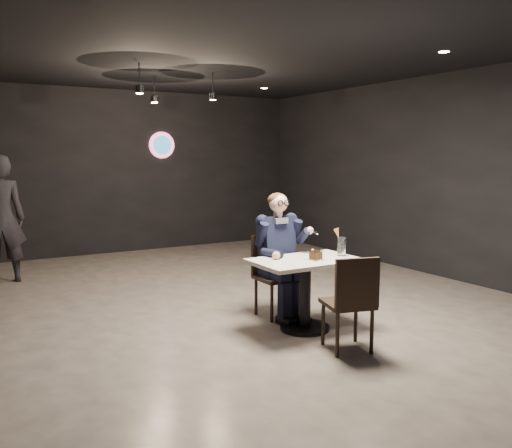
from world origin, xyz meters
TOP-DOWN VIEW (x-y plane):
  - floor at (0.00, 0.00)m, footprint 9.00×9.00m
  - wall_sign at (0.80, 4.47)m, footprint 0.50×0.06m
  - pendant_lights at (0.00, 2.00)m, footprint 1.40×1.20m
  - main_table at (0.29, -0.98)m, footprint 1.10×0.70m
  - chair_far at (0.29, -0.43)m, footprint 0.42×0.46m
  - chair_near at (0.29, -1.65)m, footprint 0.53×0.56m
  - seated_man at (0.29, -0.43)m, footprint 0.60×0.80m
  - dessert_plate at (0.36, -1.03)m, footprint 0.22×0.22m
  - cake_slice at (0.35, -1.08)m, footprint 0.14×0.12m
  - mint_leaf at (0.40, -1.11)m, footprint 0.06×0.04m
  - sundae_glass at (0.73, -1.02)m, footprint 0.09×0.09m
  - wafer_cone at (0.69, -1.00)m, footprint 0.07×0.07m
  - passerby at (-2.21, 2.95)m, footprint 0.69×0.47m

SIDE VIEW (x-z plane):
  - floor at x=0.00m, z-range 0.00..0.00m
  - main_table at x=0.29m, z-range 0.00..0.75m
  - chair_far at x=0.29m, z-range 0.00..0.92m
  - chair_near at x=0.29m, z-range 0.00..0.92m
  - seated_man at x=0.29m, z-range 0.00..1.44m
  - dessert_plate at x=0.36m, z-range 0.75..0.76m
  - cake_slice at x=0.35m, z-range 0.76..0.84m
  - mint_leaf at x=0.40m, z-range 0.84..0.85m
  - sundae_glass at x=0.73m, z-range 0.75..0.95m
  - passerby at x=-2.21m, z-range 0.00..1.83m
  - wafer_cone at x=0.69m, z-range 0.93..1.05m
  - wall_sign at x=0.80m, z-range 1.75..2.25m
  - pendant_lights at x=0.00m, z-range 2.70..3.06m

